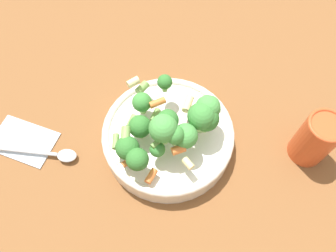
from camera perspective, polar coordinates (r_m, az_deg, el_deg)
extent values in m
plane|color=brown|center=(0.63, 0.00, -2.77)|extent=(3.00, 3.00, 0.00)
cylinder|color=silver|center=(0.61, 0.00, -1.97)|extent=(0.24, 0.24, 0.04)
torus|color=silver|center=(0.59, 0.00, -1.12)|extent=(0.24, 0.24, 0.01)
cylinder|color=#8CB766|center=(0.56, -6.78, -4.99)|extent=(0.01, 0.01, 0.02)
sphere|color=#33722D|center=(0.53, -7.09, -3.81)|extent=(0.04, 0.04, 0.04)
cylinder|color=#8CB766|center=(0.54, -5.17, -6.68)|extent=(0.01, 0.01, 0.01)
sphere|color=#33722D|center=(0.52, -5.36, -5.80)|extent=(0.04, 0.04, 0.04)
cylinder|color=#8CB766|center=(0.57, 6.37, -0.38)|extent=(0.02, 0.02, 0.02)
sphere|color=#33722D|center=(0.54, 6.65, 0.98)|extent=(0.04, 0.04, 0.04)
cylinder|color=#8CB766|center=(0.60, -4.41, 2.97)|extent=(0.01, 0.01, 0.02)
sphere|color=#3D8438|center=(0.58, -4.57, 4.17)|extent=(0.04, 0.04, 0.04)
cylinder|color=#8CB766|center=(0.59, -0.55, 6.63)|extent=(0.01, 0.01, 0.01)
sphere|color=#33722D|center=(0.58, -0.56, 7.68)|extent=(0.03, 0.03, 0.03)
cylinder|color=#8CB766|center=(0.55, 2.88, -3.01)|extent=(0.01, 0.01, 0.02)
sphere|color=#479342|center=(0.53, 3.01, -1.75)|extent=(0.04, 0.04, 0.04)
cylinder|color=#8CB766|center=(0.54, -0.77, -2.01)|extent=(0.02, 0.02, 0.02)
sphere|color=#479342|center=(0.51, -0.81, -0.44)|extent=(0.05, 0.05, 0.05)
cylinder|color=#8CB766|center=(0.58, -4.73, -1.22)|extent=(0.01, 0.01, 0.02)
sphere|color=#33722D|center=(0.56, -4.91, -0.08)|extent=(0.04, 0.04, 0.04)
cylinder|color=#8CB766|center=(0.57, -1.07, -0.74)|extent=(0.01, 0.01, 0.01)
sphere|color=#3D8438|center=(0.55, -1.10, 0.08)|extent=(0.03, 0.03, 0.03)
cylinder|color=#8CB766|center=(0.55, -1.81, -4.83)|extent=(0.01, 0.01, 0.01)
sphere|color=#3D8438|center=(0.54, -1.86, -4.08)|extent=(0.03, 0.03, 0.03)
cylinder|color=#8CB766|center=(0.54, 0.37, -0.30)|extent=(0.01, 0.01, 0.02)
sphere|color=#33722D|center=(0.52, 0.38, 1.00)|extent=(0.04, 0.04, 0.04)
cylinder|color=#8CB766|center=(0.57, 5.55, -0.02)|extent=(0.02, 0.02, 0.03)
sphere|color=#3D8438|center=(0.54, 5.85, 1.64)|extent=(0.05, 0.05, 0.05)
cylinder|color=#8CB766|center=(0.57, 6.66, 1.74)|extent=(0.02, 0.02, 0.02)
sphere|color=#479342|center=(0.55, 6.96, 3.19)|extent=(0.04, 0.04, 0.04)
cylinder|color=#8CB766|center=(0.53, 1.14, -2.58)|extent=(0.01, 0.01, 0.02)
sphere|color=#3D8438|center=(0.51, 1.19, -1.52)|extent=(0.03, 0.03, 0.03)
cylinder|color=#729E4C|center=(0.53, 3.12, -1.01)|extent=(0.03, 0.02, 0.01)
cylinder|color=orange|center=(0.57, 5.81, 2.43)|extent=(0.03, 0.03, 0.01)
cylinder|color=#729E4C|center=(0.55, -9.08, -2.69)|extent=(0.01, 0.03, 0.01)
cylinder|color=#729E4C|center=(0.53, -1.66, -2.63)|extent=(0.03, 0.03, 0.01)
cylinder|color=beige|center=(0.53, 3.52, -6.53)|extent=(0.02, 0.02, 0.01)
cylinder|color=beige|center=(0.58, 3.48, 3.87)|extent=(0.02, 0.03, 0.01)
cylinder|color=orange|center=(0.57, -1.87, 4.09)|extent=(0.03, 0.02, 0.01)
cylinder|color=orange|center=(0.53, 1.83, -4.11)|extent=(0.03, 0.02, 0.01)
cylinder|color=orange|center=(0.53, 2.15, -2.14)|extent=(0.02, 0.02, 0.01)
cylinder|color=orange|center=(0.55, -6.95, -6.22)|extent=(0.02, 0.02, 0.01)
cylinder|color=beige|center=(0.59, -6.11, 7.61)|extent=(0.03, 0.02, 0.01)
cylinder|color=#729E4C|center=(0.59, -2.23, 1.89)|extent=(0.02, 0.03, 0.01)
cylinder|color=orange|center=(0.54, -2.95, -8.70)|extent=(0.02, 0.03, 0.01)
cylinder|color=#729E4C|center=(0.57, -6.25, 1.15)|extent=(0.02, 0.03, 0.01)
cylinder|color=#729E4C|center=(0.53, -7.40, -1.38)|extent=(0.02, 0.02, 0.01)
cylinder|color=#729E4C|center=(0.60, -4.51, 6.66)|extent=(0.03, 0.03, 0.01)
cylinder|color=#CC4C23|center=(0.63, 24.25, -2.14)|extent=(0.06, 0.06, 0.10)
torus|color=#CC4C23|center=(0.58, 26.10, 0.14)|extent=(0.06, 0.06, 0.01)
cube|color=#B2BCC6|center=(0.68, -23.91, -2.34)|extent=(0.14, 0.11, 0.01)
cylinder|color=silver|center=(0.66, -23.96, -3.98)|extent=(0.13, 0.02, 0.01)
ellipsoid|color=silver|center=(0.63, -17.19, -4.95)|extent=(0.04, 0.03, 0.01)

